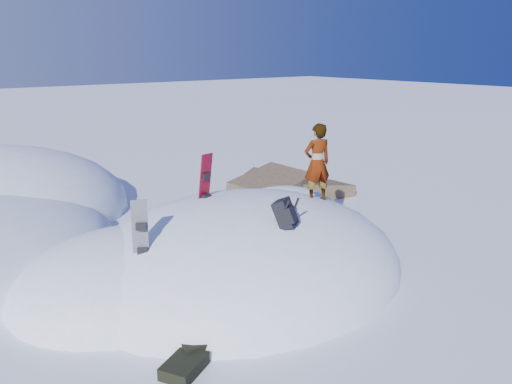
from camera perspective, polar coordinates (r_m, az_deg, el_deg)
ground at (r=10.44m, az=-1.56°, el=-8.81°), size 120.00×120.00×0.00m
snow_mound at (r=10.52m, az=-3.10°, el=-8.61°), size 8.00×6.00×3.00m
rock_outcrop at (r=14.82m, az=3.04°, el=-1.23°), size 4.68×4.41×1.68m
snowboard_red at (r=10.35m, az=-5.87°, el=0.37°), size 0.34×0.31×1.53m
snowboard_dark at (r=8.62m, az=-13.01°, el=-5.48°), size 0.31×0.28×1.44m
backpack at (r=8.89m, az=3.45°, el=-2.48°), size 0.53×0.59×0.61m
gear_pile at (r=7.49m, az=-8.00°, el=-18.75°), size 0.89×0.71×0.23m
person at (r=10.70m, az=6.99°, el=3.30°), size 0.70×0.55×1.70m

